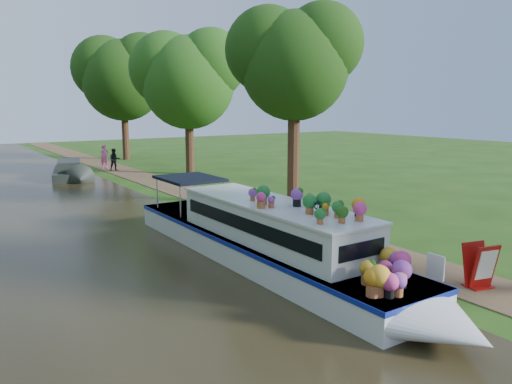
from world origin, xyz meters
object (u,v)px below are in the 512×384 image
object	(u,v)px
sandwich_board	(480,268)
pedestrian_pink	(105,157)
second_boat	(69,171)
plant_boat	(272,238)
pedestrian_dark	(115,160)

from	to	relation	value
sandwich_board	pedestrian_pink	distance (m)	28.68
second_boat	plant_boat	bearing A→B (deg)	-74.35
second_boat	sandwich_board	xyz separation A→B (m)	(3.90, -25.20, 0.07)
second_boat	pedestrian_pink	size ratio (longest dim) A/B	3.58
pedestrian_dark	plant_boat	bearing A→B (deg)	-87.73
plant_boat	sandwich_board	xyz separation A→B (m)	(3.40, -4.23, -0.32)
plant_boat	second_boat	bearing A→B (deg)	91.37
sandwich_board	plant_boat	bearing A→B (deg)	141.55
plant_boat	sandwich_board	bearing A→B (deg)	-51.16
sandwich_board	pedestrian_dark	bearing A→B (deg)	103.49
plant_boat	pedestrian_pink	xyz separation A→B (m)	(2.79, 24.45, 0.04)
second_boat	pedestrian_pink	bearing A→B (deg)	60.80
plant_boat	sandwich_board	world-z (taller)	plant_boat
second_boat	sandwich_board	size ratio (longest dim) A/B	5.50
pedestrian_pink	pedestrian_dark	world-z (taller)	pedestrian_pink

